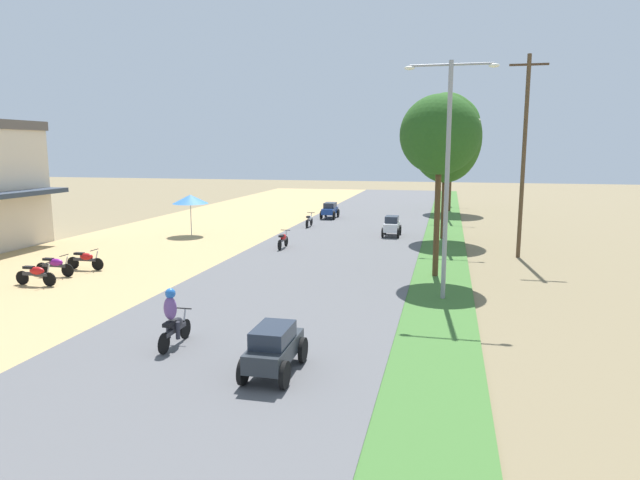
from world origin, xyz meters
TOP-DOWN VIEW (x-y plane):
  - parked_motorbike_second at (-9.88, 16.13)m, footprint 1.80×0.54m
  - parked_motorbike_third at (-10.27, 17.73)m, footprint 1.80×0.54m
  - parked_motorbike_fourth at (-9.80, 19.13)m, footprint 1.80×0.54m
  - vendor_umbrella at (-9.68, 29.48)m, footprint 2.20×2.20m
  - median_tree_nearest at (5.44, 21.43)m, footprint 3.27×3.27m
  - median_tree_second at (5.61, 31.71)m, footprint 4.14×4.14m
  - median_tree_third at (5.94, 47.13)m, footprint 4.76×4.76m
  - streetlamp_near at (5.80, 17.80)m, footprint 3.16×0.20m
  - streetlamp_mid at (5.80, 28.83)m, footprint 3.16×0.20m
  - streetlamp_far at (5.80, 41.88)m, footprint 3.16×0.20m
  - streetlamp_farthest at (5.80, 54.10)m, footprint 3.16×0.20m
  - utility_pole_near at (9.39, 26.77)m, footprint 1.80×0.20m
  - car_sedan_charcoal at (1.93, 9.84)m, footprint 1.10×2.26m
  - car_hatchback_white at (2.55, 31.81)m, footprint 1.04×2.00m
  - car_sedan_blue at (-2.99, 39.64)m, footprint 1.10×2.26m
  - motorbike_foreground_rider at (-1.29, 10.98)m, footprint 0.54×1.80m
  - motorbike_ahead_second at (-2.75, 26.24)m, footprint 0.54×1.80m
  - motorbike_ahead_third at (-3.39, 34.69)m, footprint 0.54×1.80m

SIDE VIEW (x-z plane):
  - parked_motorbike_second at x=-9.88m, z-range 0.08..1.02m
  - parked_motorbike_third at x=-10.27m, z-range 0.08..1.02m
  - parked_motorbike_fourth at x=-9.80m, z-range 0.08..1.02m
  - motorbike_ahead_second at x=-2.75m, z-range 0.10..1.04m
  - motorbike_ahead_third at x=-3.39m, z-range 0.10..1.04m
  - car_sedan_charcoal at x=1.93m, z-range 0.15..1.34m
  - car_sedan_blue at x=-2.99m, z-range 0.15..1.34m
  - car_hatchback_white at x=2.55m, z-range 0.13..1.36m
  - motorbike_foreground_rider at x=-1.29m, z-range 0.03..1.69m
  - vendor_umbrella at x=-9.68m, z-range 1.05..3.57m
  - streetlamp_mid at x=5.80m, z-range 0.64..7.71m
  - streetlamp_farthest at x=5.80m, z-range 0.66..8.91m
  - streetlamp_near at x=5.80m, z-range 0.66..8.98m
  - streetlamp_far at x=5.80m, z-range 0.66..9.03m
  - utility_pole_near at x=9.39m, z-range 0.19..10.05m
  - median_tree_nearest at x=5.44m, z-range 2.17..9.73m
  - median_tree_second at x=5.61m, z-range 1.72..10.28m
  - median_tree_third at x=5.94m, z-range 2.45..12.15m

